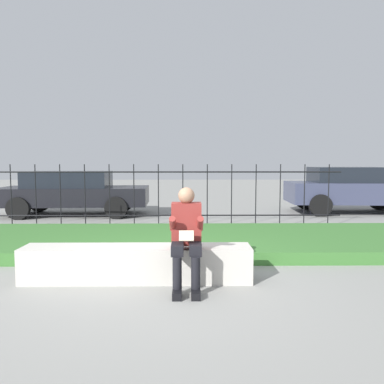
{
  "coord_description": "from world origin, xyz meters",
  "views": [
    {
      "loc": [
        0.4,
        -4.93,
        1.58
      ],
      "look_at": [
        0.5,
        3.06,
        0.95
      ],
      "focal_mm": 35.0,
      "sensor_mm": 36.0,
      "label": 1
    }
  ],
  "objects_px": {
    "car_parked_left": "(73,192)",
    "stone_bench": "(137,265)",
    "car_parked_right": "(351,188)",
    "person_seated_reader": "(186,233)"
  },
  "relations": [
    {
      "from": "stone_bench",
      "to": "person_seated_reader",
      "type": "relative_size",
      "value": 2.4
    },
    {
      "from": "car_parked_right",
      "to": "car_parked_left",
      "type": "height_order",
      "value": "car_parked_right"
    },
    {
      "from": "person_seated_reader",
      "to": "car_parked_left",
      "type": "relative_size",
      "value": 0.29
    },
    {
      "from": "stone_bench",
      "to": "person_seated_reader",
      "type": "bearing_deg",
      "value": -22.31
    },
    {
      "from": "person_seated_reader",
      "to": "car_parked_left",
      "type": "distance_m",
      "value": 7.45
    },
    {
      "from": "person_seated_reader",
      "to": "car_parked_right",
      "type": "distance_m",
      "value": 8.72
    },
    {
      "from": "car_parked_left",
      "to": "stone_bench",
      "type": "bearing_deg",
      "value": -68.85
    },
    {
      "from": "person_seated_reader",
      "to": "stone_bench",
      "type": "bearing_deg",
      "value": 157.69
    },
    {
      "from": "stone_bench",
      "to": "car_parked_left",
      "type": "height_order",
      "value": "car_parked_left"
    },
    {
      "from": "stone_bench",
      "to": "person_seated_reader",
      "type": "height_order",
      "value": "person_seated_reader"
    }
  ]
}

